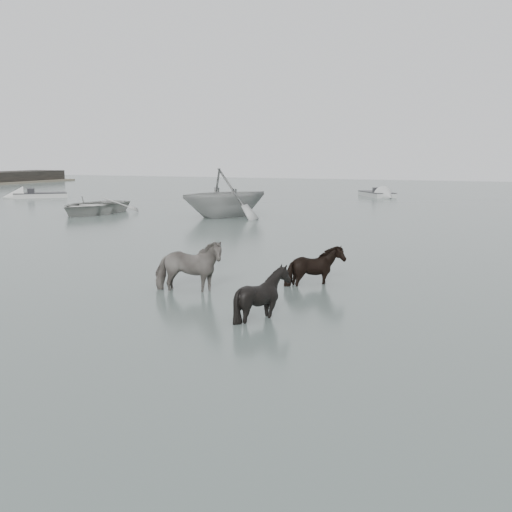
{
  "coord_description": "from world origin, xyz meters",
  "views": [
    {
      "loc": [
        5.0,
        -13.17,
        3.41
      ],
      "look_at": [
        -0.72,
        0.67,
        1.0
      ],
      "focal_mm": 45.0,
      "sensor_mm": 36.0,
      "label": 1
    }
  ],
  "objects_px": {
    "pony_dark": "(315,261)",
    "pony_pinto": "(188,261)",
    "rowboat_lead": "(93,204)",
    "pony_black": "(263,286)"
  },
  "relations": [
    {
      "from": "pony_dark",
      "to": "pony_black",
      "type": "relative_size",
      "value": 0.97
    },
    {
      "from": "pony_dark",
      "to": "pony_black",
      "type": "distance_m",
      "value": 3.61
    },
    {
      "from": "pony_pinto",
      "to": "pony_dark",
      "type": "distance_m",
      "value": 3.3
    },
    {
      "from": "pony_dark",
      "to": "rowboat_lead",
      "type": "distance_m",
      "value": 22.74
    },
    {
      "from": "rowboat_lead",
      "to": "pony_dark",
      "type": "bearing_deg",
      "value": -41.02
    },
    {
      "from": "pony_black",
      "to": "rowboat_lead",
      "type": "relative_size",
      "value": 0.25
    },
    {
      "from": "pony_pinto",
      "to": "rowboat_lead",
      "type": "distance_m",
      "value": 22.11
    },
    {
      "from": "pony_black",
      "to": "pony_dark",
      "type": "bearing_deg",
      "value": -22.67
    },
    {
      "from": "pony_pinto",
      "to": "rowboat_lead",
      "type": "bearing_deg",
      "value": 28.92
    },
    {
      "from": "pony_dark",
      "to": "pony_pinto",
      "type": "bearing_deg",
      "value": 146.6
    }
  ]
}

